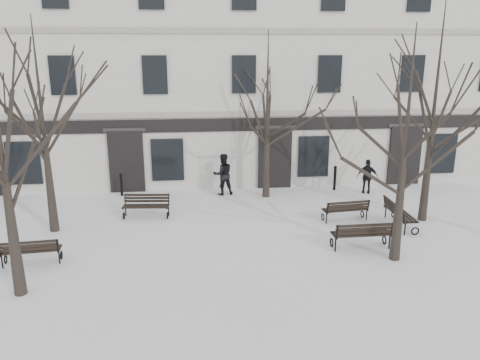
{
  "coord_description": "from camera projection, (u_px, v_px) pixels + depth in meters",
  "views": [
    {
      "loc": [
        -0.39,
        -13.7,
        6.45
      ],
      "look_at": [
        1.32,
        3.0,
        1.79
      ],
      "focal_mm": 35.0,
      "sensor_mm": 36.0,
      "label": 1
    }
  ],
  "objects": [
    {
      "name": "ground",
      "position": [
        208.0,
        260.0,
        14.89
      ],
      "size": [
        100.0,
        100.0,
        0.0
      ],
      "primitive_type": "plane",
      "color": "white",
      "rests_on": "ground"
    },
    {
      "name": "building",
      "position": [
        198.0,
        68.0,
        25.84
      ],
      "size": [
        40.4,
        10.2,
        11.4
      ],
      "color": "silver",
      "rests_on": "ground"
    },
    {
      "name": "tree_2",
      "position": [
        408.0,
        118.0,
        13.77
      ],
      "size": [
        5.06,
        5.06,
        7.23
      ],
      "color": "black",
      "rests_on": "ground"
    },
    {
      "name": "tree_4",
      "position": [
        40.0,
        101.0,
        16.08
      ],
      "size": [
        5.34,
        5.34,
        7.63
      ],
      "color": "black",
      "rests_on": "ground"
    },
    {
      "name": "tree_5",
      "position": [
        267.0,
        96.0,
        20.18
      ],
      "size": [
        5.11,
        5.11,
        7.31
      ],
      "color": "black",
      "rests_on": "ground"
    },
    {
      "name": "tree_6",
      "position": [
        437.0,
        87.0,
        17.08
      ],
      "size": [
        5.79,
        5.79,
        8.27
      ],
      "color": "black",
      "rests_on": "ground"
    },
    {
      "name": "bench_1",
      "position": [
        31.0,
        250.0,
        14.48
      ],
      "size": [
        1.8,
        0.8,
        0.88
      ],
      "rotation": [
        0.0,
        0.0,
        3.24
      ],
      "color": "black",
      "rests_on": "ground"
    },
    {
      "name": "bench_2",
      "position": [
        362.0,
        234.0,
        15.63
      ],
      "size": [
        1.99,
        0.76,
        1.0
      ],
      "rotation": [
        0.0,
        0.0,
        3.16
      ],
      "color": "black",
      "rests_on": "ground"
    },
    {
      "name": "bench_3",
      "position": [
        146.0,
        205.0,
        18.65
      ],
      "size": [
        1.87,
        0.82,
        0.92
      ],
      "rotation": [
        0.0,
        0.0,
        -0.09
      ],
      "color": "black",
      "rests_on": "ground"
    },
    {
      "name": "bench_4",
      "position": [
        346.0,
        209.0,
        18.2
      ],
      "size": [
        1.83,
        0.84,
        0.89
      ],
      "rotation": [
        0.0,
        0.0,
        3.26
      ],
      "color": "black",
      "rests_on": "ground"
    },
    {
      "name": "bench_5",
      "position": [
        399.0,
        213.0,
        17.65
      ],
      "size": [
        0.75,
        1.95,
        0.97
      ],
      "rotation": [
        0.0,
        0.0,
        1.55
      ],
      "color": "black",
      "rests_on": "ground"
    },
    {
      "name": "bollard_a",
      "position": [
        121.0,
        184.0,
        21.37
      ],
      "size": [
        0.14,
        0.14,
        1.06
      ],
      "color": "black",
      "rests_on": "ground"
    },
    {
      "name": "bollard_b",
      "position": [
        335.0,
        177.0,
        22.27
      ],
      "size": [
        0.15,
        0.15,
        1.18
      ],
      "color": "black",
      "rests_on": "ground"
    },
    {
      "name": "pedestrian_b",
      "position": [
        223.0,
        194.0,
        21.74
      ],
      "size": [
        1.05,
        0.88,
        1.92
      ],
      "primitive_type": "imported",
      "rotation": [
        0.0,
        0.0,
        3.32
      ],
      "color": "black",
      "rests_on": "ground"
    },
    {
      "name": "pedestrian_c",
      "position": [
        366.0,
        193.0,
        21.88
      ],
      "size": [
        1.03,
        0.69,
        1.62
      ],
      "primitive_type": "imported",
      "rotation": [
        0.0,
        0.0,
        2.81
      ],
      "color": "black",
      "rests_on": "ground"
    }
  ]
}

